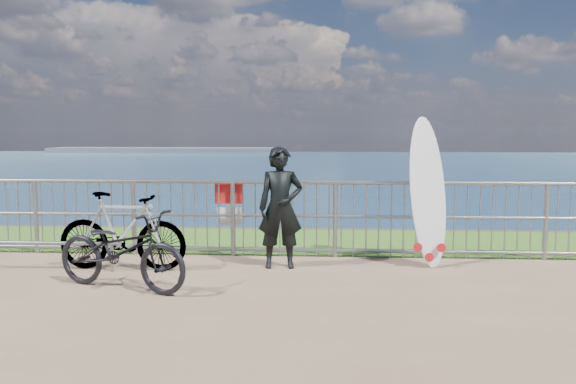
# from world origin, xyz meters

# --- Properties ---
(grass_strip) EXTENTS (120.00, 120.00, 0.00)m
(grass_strip) POSITION_xyz_m (0.00, 2.70, 0.01)
(grass_strip) COLOR #31601A
(grass_strip) RESTS_ON ground
(seascape) EXTENTS (260.00, 260.00, 5.00)m
(seascape) POSITION_xyz_m (-43.75, 147.49, -4.03)
(seascape) COLOR brown
(seascape) RESTS_ON ground
(railing) EXTENTS (10.06, 0.10, 1.13)m
(railing) POSITION_xyz_m (0.01, 1.60, 0.58)
(railing) COLOR gray
(railing) RESTS_ON ground
(surfer) EXTENTS (0.64, 0.46, 1.64)m
(surfer) POSITION_xyz_m (0.25, 0.93, 0.82)
(surfer) COLOR black
(surfer) RESTS_ON ground
(surfboard) EXTENTS (0.67, 0.63, 2.06)m
(surfboard) POSITION_xyz_m (2.25, 1.18, 0.95)
(surfboard) COLOR white
(surfboard) RESTS_ON ground
(bicycle_near) EXTENTS (1.88, 1.17, 0.93)m
(bicycle_near) POSITION_xyz_m (-1.52, -0.24, 0.47)
(bicycle_near) COLOR black
(bicycle_near) RESTS_ON ground
(bicycle_far) EXTENTS (1.76, 0.57, 1.04)m
(bicycle_far) POSITION_xyz_m (-1.84, 0.66, 0.52)
(bicycle_far) COLOR black
(bicycle_far) RESTS_ON ground
(bike_rack) EXTENTS (1.92, 0.05, 0.40)m
(bike_rack) POSITION_xyz_m (-2.80, 0.55, 0.33)
(bike_rack) COLOR gray
(bike_rack) RESTS_ON ground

